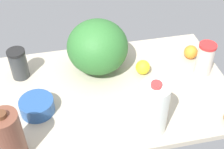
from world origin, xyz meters
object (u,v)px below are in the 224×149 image
object	(u,v)px
chocolate_milk_jug	(9,137)
milk_jug	(153,108)
orange_loose	(191,52)
tumbler_cup	(205,59)
lemon_near_front	(143,67)
watermelon	(98,47)
mixing_bowl	(37,106)
shaker_bottle	(19,64)

from	to	relation	value
chocolate_milk_jug	milk_jug	world-z (taller)	milk_jug
chocolate_milk_jug	orange_loose	xyz separation A→B (cm)	(-95.47, -45.65, -8.18)
tumbler_cup	lemon_near_front	xyz separation A→B (cm)	(31.24, -6.02, -5.25)
watermelon	mixing_bowl	size ratio (longest dim) A/B	1.99
milk_jug	lemon_near_front	size ratio (longest dim) A/B	3.56
lemon_near_front	watermelon	bearing A→B (deg)	-22.36
watermelon	mixing_bowl	distance (cm)	43.09
chocolate_milk_jug	lemon_near_front	distance (cm)	76.52
watermelon	shaker_bottle	xyz separation A→B (cm)	(40.93, -1.57, -5.70)
watermelon	orange_loose	xyz separation A→B (cm)	(-52.19, 2.08, -10.15)
watermelon	milk_jug	world-z (taller)	watermelon
chocolate_milk_jug	milk_jug	xyz separation A→B (cm)	(-58.86, -1.78, 0.88)
orange_loose	chocolate_milk_jug	bearing A→B (deg)	25.56
mixing_bowl	orange_loose	world-z (taller)	orange_loose
mixing_bowl	orange_loose	xyz separation A→B (cm)	(-85.39, -23.30, 0.35)
chocolate_milk_jug	milk_jug	size ratio (longest dim) A/B	0.94
shaker_bottle	orange_loose	bearing A→B (deg)	177.75
tumbler_cup	milk_jug	xyz separation A→B (cm)	(37.97, 30.75, 3.80)
watermelon	lemon_near_front	size ratio (longest dim) A/B	4.14
lemon_near_front	orange_loose	distance (cm)	30.71
orange_loose	tumbler_cup	bearing A→B (deg)	95.92
chocolate_milk_jug	mixing_bowl	xyz separation A→B (cm)	(-10.08, -22.36, -8.53)
milk_jug	orange_loose	world-z (taller)	milk_jug
mixing_bowl	lemon_near_front	distance (cm)	57.83
watermelon	mixing_bowl	xyz separation A→B (cm)	(33.20, 25.38, -10.50)
shaker_bottle	mixing_bowl	size ratio (longest dim) A/B	1.03
lemon_near_front	chocolate_milk_jug	bearing A→B (deg)	30.45
mixing_bowl	orange_loose	bearing A→B (deg)	-164.74
tumbler_cup	mixing_bowl	size ratio (longest dim) A/B	1.14
tumbler_cup	milk_jug	distance (cm)	49.01
chocolate_milk_jug	watermelon	world-z (taller)	watermelon
milk_jug	shaker_bottle	distance (cm)	73.99
chocolate_milk_jug	watermelon	xyz separation A→B (cm)	(-43.28, -47.74, 1.96)
tumbler_cup	orange_loose	size ratio (longest dim) A/B	2.37
chocolate_milk_jug	mixing_bowl	bearing A→B (deg)	-114.26
mixing_bowl	tumbler_cup	bearing A→B (deg)	-173.31
shaker_bottle	mixing_bowl	bearing A→B (deg)	106.00
shaker_bottle	lemon_near_front	distance (cm)	64.30
tumbler_cup	mixing_bowl	distance (cm)	87.53
chocolate_milk_jug	mixing_bowl	distance (cm)	25.96
chocolate_milk_jug	milk_jug	bearing A→B (deg)	-178.27
lemon_near_front	orange_loose	world-z (taller)	same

